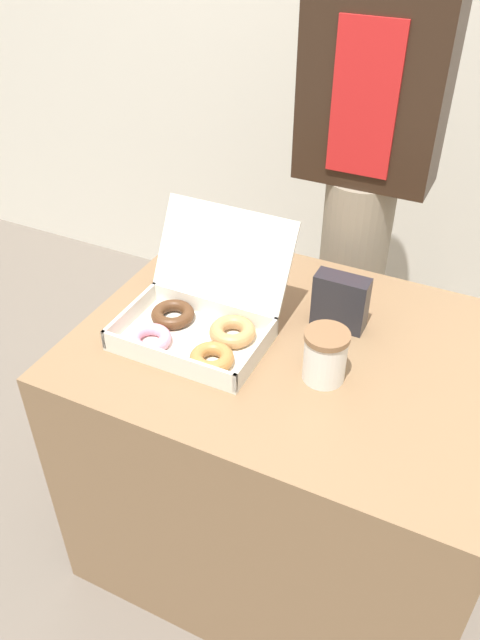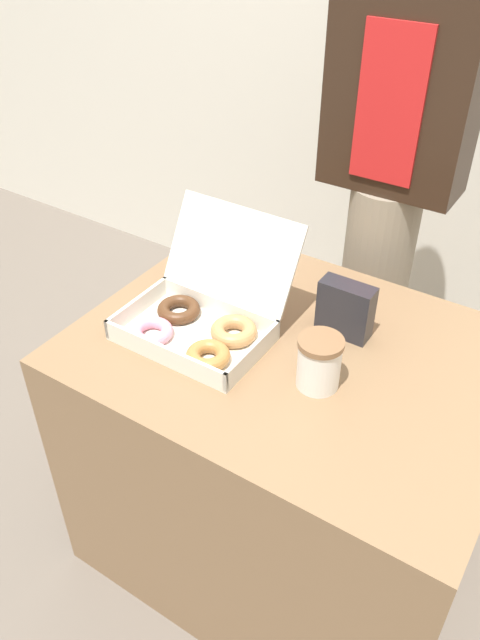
# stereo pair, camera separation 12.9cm
# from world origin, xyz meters

# --- Properties ---
(ground_plane) EXTENTS (14.00, 14.00, 0.00)m
(ground_plane) POSITION_xyz_m (0.00, 0.00, 0.00)
(ground_plane) COLOR #665B51
(table) EXTENTS (0.92, 0.70, 0.71)m
(table) POSITION_xyz_m (0.00, 0.00, 0.36)
(table) COLOR brown
(table) RESTS_ON ground_plane
(donut_box) EXTENTS (0.31, 0.32, 0.23)m
(donut_box) POSITION_xyz_m (-0.20, -0.06, 0.75)
(donut_box) COLOR silver
(donut_box) RESTS_ON table
(coffee_cup) EXTENTS (0.09, 0.09, 0.11)m
(coffee_cup) POSITION_xyz_m (0.09, -0.07, 0.77)
(coffee_cup) COLOR silver
(coffee_cup) RESTS_ON table
(napkin_holder) EXTENTS (0.12, 0.05, 0.13)m
(napkin_holder) POSITION_xyz_m (0.06, 0.10, 0.77)
(napkin_holder) COLOR #232328
(napkin_holder) RESTS_ON table
(person_customer) EXTENTS (0.35, 0.23, 1.67)m
(person_customer) POSITION_xyz_m (-0.03, 0.53, 0.97)
(person_customer) COLOR gray
(person_customer) RESTS_ON ground_plane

